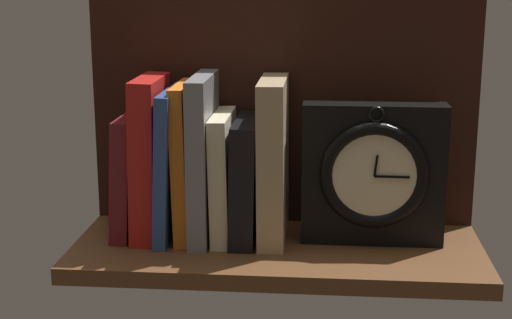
{
  "coord_description": "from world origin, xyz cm",
  "views": [
    {
      "loc": [
        6.71,
        -112.77,
        41.24
      ],
      "look_at": [
        -3.6,
        3.37,
        12.56
      ],
      "focal_mm": 54.58,
      "sensor_mm": 36.0,
      "label": 1
    }
  ],
  "objects_px": {
    "book_gray_chess": "(203,157)",
    "framed_clock": "(373,174)",
    "book_orange_pandolfini": "(185,161)",
    "book_cream_twain": "(224,176)",
    "book_red_requiem": "(150,157)",
    "book_black_skeptic": "(246,179)",
    "book_blue_modern": "(170,163)",
    "book_tan_shortstories": "(273,160)",
    "book_maroon_dawkins": "(129,176)"
  },
  "relations": [
    {
      "from": "book_gray_chess",
      "to": "framed_clock",
      "type": "height_order",
      "value": "book_gray_chess"
    },
    {
      "from": "book_orange_pandolfini",
      "to": "book_cream_twain",
      "type": "xyz_separation_m",
      "value": [
        0.06,
        0.0,
        -0.02
      ]
    },
    {
      "from": "book_cream_twain",
      "to": "framed_clock",
      "type": "bearing_deg",
      "value": -2.33
    },
    {
      "from": "book_gray_chess",
      "to": "book_cream_twain",
      "type": "xyz_separation_m",
      "value": [
        0.03,
        0.0,
        -0.03
      ]
    },
    {
      "from": "book_red_requiem",
      "to": "book_gray_chess",
      "type": "relative_size",
      "value": 0.99
    },
    {
      "from": "book_red_requiem",
      "to": "book_orange_pandolfini",
      "type": "height_order",
      "value": "book_red_requiem"
    },
    {
      "from": "framed_clock",
      "to": "book_cream_twain",
      "type": "bearing_deg",
      "value": 177.67
    },
    {
      "from": "book_gray_chess",
      "to": "book_black_skeptic",
      "type": "height_order",
      "value": "book_gray_chess"
    },
    {
      "from": "book_blue_modern",
      "to": "book_orange_pandolfini",
      "type": "xyz_separation_m",
      "value": [
        0.02,
        0.0,
        0.0
      ]
    },
    {
      "from": "book_gray_chess",
      "to": "book_cream_twain",
      "type": "relative_size",
      "value": 1.3
    },
    {
      "from": "book_red_requiem",
      "to": "book_cream_twain",
      "type": "relative_size",
      "value": 1.28
    },
    {
      "from": "book_cream_twain",
      "to": "framed_clock",
      "type": "distance_m",
      "value": 0.23
    },
    {
      "from": "book_blue_modern",
      "to": "book_cream_twain",
      "type": "bearing_deg",
      "value": 0.0
    },
    {
      "from": "book_red_requiem",
      "to": "book_tan_shortstories",
      "type": "distance_m",
      "value": 0.19
    },
    {
      "from": "book_orange_pandolfini",
      "to": "framed_clock",
      "type": "bearing_deg",
      "value": -1.85
    },
    {
      "from": "book_orange_pandolfini",
      "to": "book_cream_twain",
      "type": "distance_m",
      "value": 0.06
    },
    {
      "from": "book_orange_pandolfini",
      "to": "book_black_skeptic",
      "type": "distance_m",
      "value": 0.1
    },
    {
      "from": "book_maroon_dawkins",
      "to": "book_gray_chess",
      "type": "relative_size",
      "value": 0.75
    },
    {
      "from": "book_gray_chess",
      "to": "book_black_skeptic",
      "type": "distance_m",
      "value": 0.07
    },
    {
      "from": "book_red_requiem",
      "to": "book_orange_pandolfini",
      "type": "bearing_deg",
      "value": 0.0
    },
    {
      "from": "book_black_skeptic",
      "to": "book_tan_shortstories",
      "type": "relative_size",
      "value": 0.75
    },
    {
      "from": "book_red_requiem",
      "to": "framed_clock",
      "type": "bearing_deg",
      "value": -1.56
    },
    {
      "from": "book_orange_pandolfini",
      "to": "framed_clock",
      "type": "distance_m",
      "value": 0.29
    },
    {
      "from": "book_blue_modern",
      "to": "book_cream_twain",
      "type": "relative_size",
      "value": 1.19
    },
    {
      "from": "book_red_requiem",
      "to": "framed_clock",
      "type": "relative_size",
      "value": 1.15
    },
    {
      "from": "book_black_skeptic",
      "to": "book_cream_twain",
      "type": "bearing_deg",
      "value": 180.0
    },
    {
      "from": "book_gray_chess",
      "to": "book_orange_pandolfini",
      "type": "bearing_deg",
      "value": 180.0
    },
    {
      "from": "book_maroon_dawkins",
      "to": "book_gray_chess",
      "type": "distance_m",
      "value": 0.12
    },
    {
      "from": "book_orange_pandolfini",
      "to": "book_cream_twain",
      "type": "height_order",
      "value": "book_orange_pandolfini"
    },
    {
      "from": "book_blue_modern",
      "to": "book_black_skeptic",
      "type": "bearing_deg",
      "value": 0.0
    },
    {
      "from": "book_blue_modern",
      "to": "book_tan_shortstories",
      "type": "xyz_separation_m",
      "value": [
        0.16,
        0.0,
        0.01
      ]
    },
    {
      "from": "book_black_skeptic",
      "to": "book_red_requiem",
      "type": "bearing_deg",
      "value": 180.0
    },
    {
      "from": "book_blue_modern",
      "to": "book_gray_chess",
      "type": "bearing_deg",
      "value": 0.0
    },
    {
      "from": "book_orange_pandolfini",
      "to": "book_blue_modern",
      "type": "bearing_deg",
      "value": 180.0
    },
    {
      "from": "book_blue_modern",
      "to": "book_orange_pandolfini",
      "type": "distance_m",
      "value": 0.02
    },
    {
      "from": "book_blue_modern",
      "to": "book_black_skeptic",
      "type": "xyz_separation_m",
      "value": [
        0.12,
        0.0,
        -0.02
      ]
    },
    {
      "from": "book_black_skeptic",
      "to": "framed_clock",
      "type": "xyz_separation_m",
      "value": [
        0.19,
        -0.01,
        0.02
      ]
    },
    {
      "from": "book_orange_pandolfini",
      "to": "book_gray_chess",
      "type": "relative_size",
      "value": 0.95
    },
    {
      "from": "book_cream_twain",
      "to": "framed_clock",
      "type": "height_order",
      "value": "framed_clock"
    },
    {
      "from": "book_orange_pandolfini",
      "to": "book_tan_shortstories",
      "type": "relative_size",
      "value": 0.97
    },
    {
      "from": "book_red_requiem",
      "to": "book_blue_modern",
      "type": "xyz_separation_m",
      "value": [
        0.03,
        0.0,
        -0.01
      ]
    },
    {
      "from": "book_maroon_dawkins",
      "to": "framed_clock",
      "type": "distance_m",
      "value": 0.38
    },
    {
      "from": "book_black_skeptic",
      "to": "framed_clock",
      "type": "height_order",
      "value": "framed_clock"
    },
    {
      "from": "book_gray_chess",
      "to": "book_cream_twain",
      "type": "distance_m",
      "value": 0.04
    },
    {
      "from": "book_tan_shortstories",
      "to": "book_blue_modern",
      "type": "bearing_deg",
      "value": 180.0
    },
    {
      "from": "book_gray_chess",
      "to": "book_tan_shortstories",
      "type": "height_order",
      "value": "book_gray_chess"
    },
    {
      "from": "book_orange_pandolfini",
      "to": "book_cream_twain",
      "type": "bearing_deg",
      "value": 0.0
    },
    {
      "from": "book_gray_chess",
      "to": "book_red_requiem",
      "type": "bearing_deg",
      "value": 180.0
    },
    {
      "from": "book_maroon_dawkins",
      "to": "book_tan_shortstories",
      "type": "bearing_deg",
      "value": 0.0
    },
    {
      "from": "book_maroon_dawkins",
      "to": "book_blue_modern",
      "type": "height_order",
      "value": "book_blue_modern"
    }
  ]
}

